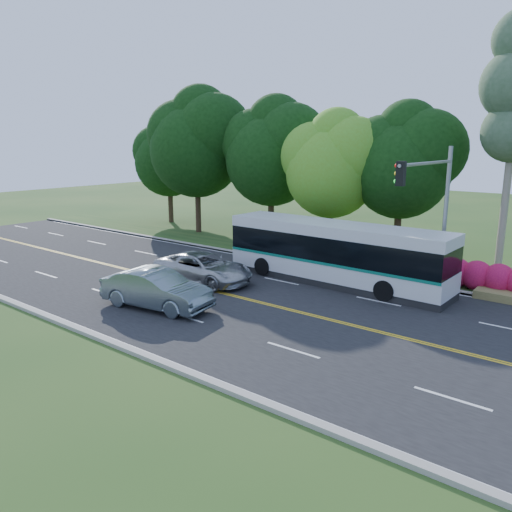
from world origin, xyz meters
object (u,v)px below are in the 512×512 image
Objects in this scene: sedan at (156,289)px; suv at (203,268)px; traffic_signal at (433,199)px; transit_bus at (335,254)px.

suv is at bearing 7.27° from sedan.
traffic_signal is at bearing -54.47° from sedan.
traffic_signal is 5.62m from transit_bus.
transit_bus reaches higher than suv.
transit_bus reaches higher than sedan.
sedan is at bearing -166.55° from suv.
traffic_signal reaches higher than transit_bus.
traffic_signal is at bearing -69.07° from suv.
suv is at bearing -141.88° from transit_bus.
traffic_signal is 1.28× the size of suv.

